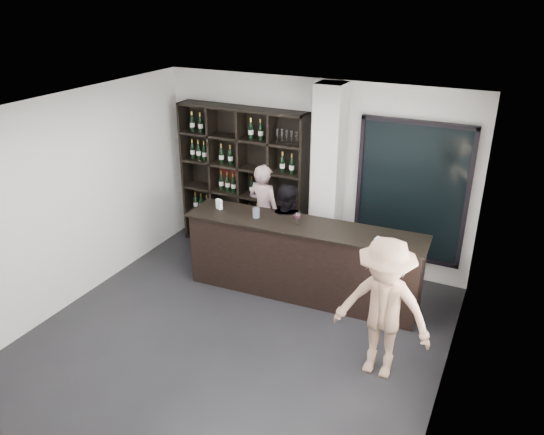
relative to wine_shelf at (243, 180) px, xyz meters
The scene contains 12 objects.
floor 3.06m from the wine_shelf, 65.85° to the right, with size 5.00×5.50×0.01m, color black.
wine_shelf is the anchor object (origin of this frame).
structural_column 1.52m from the wine_shelf, ahead, with size 0.40×0.40×2.90m, color silver.
glass_panel 2.71m from the wine_shelf, ahead, with size 1.60×0.08×2.10m.
tasting_counter 1.91m from the wine_shelf, 33.60° to the right, with size 3.38×0.70×1.11m.
taster_pink 0.64m from the wine_shelf, 19.42° to the right, with size 0.58×0.38×1.59m, color #CFA5A9.
taster_black 1.29m from the wine_shelf, 30.11° to the right, with size 0.73×0.57×1.51m, color black.
customer 3.68m from the wine_shelf, 36.27° to the right, with size 1.10×0.64×1.71m, color #A27A62.
wine_glass 1.76m from the wine_shelf, 36.22° to the right, with size 0.09×0.09×0.21m, color white, non-canonical shape.
spit_cup 1.32m from the wine_shelf, 52.96° to the right, with size 0.10×0.10×0.14m, color #9CACBD.
napkin_stack 2.76m from the wine_shelf, 21.30° to the right, with size 0.11×0.11×0.02m, color white.
card_stand 1.04m from the wine_shelf, 80.74° to the right, with size 0.10×0.05×0.15m, color white.
Camera 1 is at (2.85, -4.58, 4.15)m, focal length 35.00 mm.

